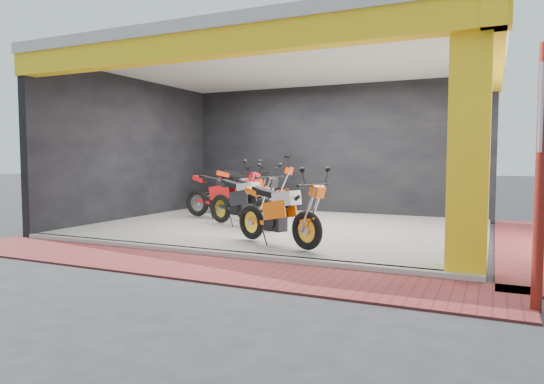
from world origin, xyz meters
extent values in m
plane|color=#2D2D30|center=(0.00, 0.00, 0.00)|extent=(80.00, 80.00, 0.00)
cube|color=silver|center=(0.00, 2.00, 0.05)|extent=(8.00, 6.00, 0.10)
cube|color=beige|center=(0.00, 2.00, 3.60)|extent=(8.40, 6.40, 0.20)
cube|color=black|center=(0.00, 5.10, 1.75)|extent=(8.20, 0.20, 3.50)
cube|color=black|center=(-4.10, 2.00, 1.75)|extent=(0.20, 6.20, 3.50)
cube|color=yellow|center=(3.75, -0.75, 1.75)|extent=(0.50, 0.50, 3.50)
cube|color=yellow|center=(0.00, -1.00, 3.30)|extent=(8.40, 0.30, 0.40)
cube|color=yellow|center=(4.00, 2.00, 3.30)|extent=(0.30, 6.40, 0.40)
cube|color=silver|center=(0.00, -1.02, 0.05)|extent=(8.00, 0.20, 0.10)
cube|color=maroon|center=(0.00, -1.80, 0.01)|extent=(9.00, 1.40, 0.03)
cube|color=maroon|center=(4.80, 2.00, 0.01)|extent=(1.40, 7.00, 0.03)
cylinder|color=maroon|center=(4.48, -2.03, 1.34)|extent=(0.11, 0.11, 2.68)
cube|color=white|center=(4.48, -2.03, 2.04)|extent=(0.12, 0.37, 0.86)
camera|label=1|loc=(4.06, -7.51, 1.55)|focal=32.00mm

